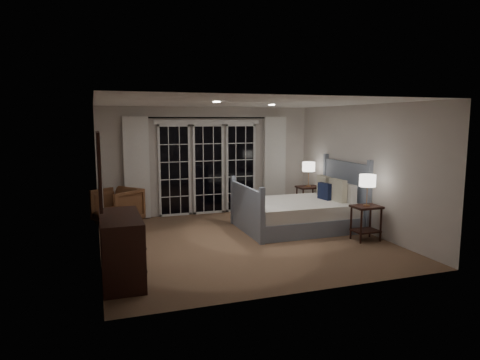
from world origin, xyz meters
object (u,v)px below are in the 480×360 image
object	(u,v)px
lamp_left	(368,181)
lamp_right	(309,167)
bed	(300,212)
nightstand_right	(308,196)
armchair	(118,206)
dresser	(121,248)
nightstand_left	(366,218)

from	to	relation	value
lamp_left	lamp_right	size ratio (longest dim) A/B	1.00
bed	lamp_left	distance (m)	1.60
nightstand_right	bed	bearing A→B (deg)	-124.27
lamp_left	armchair	world-z (taller)	lamp_left
lamp_right	dresser	world-z (taller)	lamp_right
nightstand_right	armchair	xyz separation A→B (m)	(-4.30, 0.45, -0.05)
dresser	lamp_right	bearing A→B (deg)	33.59
armchair	dresser	bearing A→B (deg)	-39.48
bed	nightstand_right	xyz separation A→B (m)	(0.78, 1.15, 0.10)
bed	nightstand_right	size ratio (longest dim) A/B	3.48
nightstand_left	lamp_left	size ratio (longest dim) A/B	1.13
lamp_left	dresser	world-z (taller)	lamp_left
bed	nightstand_left	distance (m)	1.40
bed	dresser	world-z (taller)	bed
nightstand_right	lamp_right	size ratio (longest dim) A/B	1.14
armchair	bed	bearing A→B (deg)	28.21
lamp_left	dresser	bearing A→B (deg)	-172.24
nightstand_left	dresser	bearing A→B (deg)	-172.24
nightstand_right	lamp_left	xyz separation A→B (m)	(-0.05, -2.34, 0.67)
nightstand_left	dresser	xyz separation A→B (m)	(-4.38, -0.60, 0.03)
lamp_left	nightstand_left	bearing A→B (deg)	-90.00
nightstand_left	armchair	distance (m)	5.08
armchair	nightstand_left	bearing A→B (deg)	19.33
bed	lamp_left	size ratio (longest dim) A/B	3.99
nightstand_right	armchair	bearing A→B (deg)	173.96
nightstand_left	armchair	size ratio (longest dim) A/B	0.77
nightstand_left	lamp_right	bearing A→B (deg)	88.76
nightstand_left	armchair	xyz separation A→B (m)	(-4.25, 2.80, -0.05)
nightstand_right	armchair	world-z (taller)	armchair
nightstand_left	lamp_right	distance (m)	2.44
nightstand_right	armchair	distance (m)	4.32
bed	lamp_right	size ratio (longest dim) A/B	3.98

